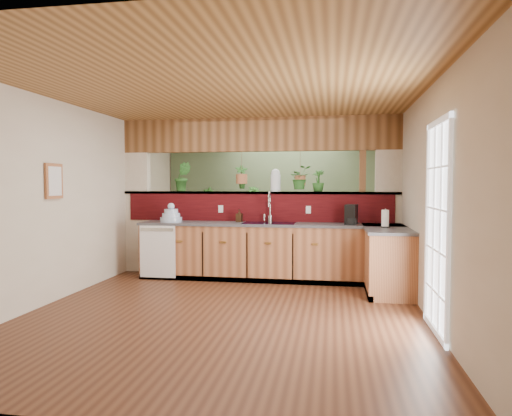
% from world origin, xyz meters
% --- Properties ---
extents(ground, '(4.60, 7.00, 0.01)m').
position_xyz_m(ground, '(0.00, 0.00, 0.00)').
color(ground, '#4C2817').
rests_on(ground, ground).
extents(ceiling, '(4.60, 7.00, 0.01)m').
position_xyz_m(ceiling, '(0.00, 0.00, 2.60)').
color(ceiling, brown).
rests_on(ceiling, ground).
extents(wall_back, '(4.60, 0.02, 2.60)m').
position_xyz_m(wall_back, '(0.00, 3.50, 1.30)').
color(wall_back, beige).
rests_on(wall_back, ground).
extents(wall_front, '(4.60, 0.02, 2.60)m').
position_xyz_m(wall_front, '(0.00, -3.50, 1.30)').
color(wall_front, beige).
rests_on(wall_front, ground).
extents(wall_left, '(0.02, 7.00, 2.60)m').
position_xyz_m(wall_left, '(-2.30, 0.00, 1.30)').
color(wall_left, beige).
rests_on(wall_left, ground).
extents(wall_right, '(0.02, 7.00, 2.60)m').
position_xyz_m(wall_right, '(2.30, 0.00, 1.30)').
color(wall_right, beige).
rests_on(wall_right, ground).
extents(pass_through_partition, '(4.60, 0.21, 2.60)m').
position_xyz_m(pass_through_partition, '(0.03, 1.35, 1.19)').
color(pass_through_partition, beige).
rests_on(pass_through_partition, ground).
extents(pass_through_ledge, '(4.60, 0.21, 0.04)m').
position_xyz_m(pass_through_ledge, '(0.00, 1.35, 1.37)').
color(pass_through_ledge, brown).
rests_on(pass_through_ledge, ground).
extents(header_beam, '(4.60, 0.15, 0.55)m').
position_xyz_m(header_beam, '(0.00, 1.35, 2.33)').
color(header_beam, brown).
rests_on(header_beam, ground).
extents(sage_backwall, '(4.55, 0.02, 2.55)m').
position_xyz_m(sage_backwall, '(0.00, 3.48, 1.30)').
color(sage_backwall, '#516746').
rests_on(sage_backwall, ground).
extents(countertop, '(4.14, 1.52, 0.90)m').
position_xyz_m(countertop, '(0.84, 0.87, 0.45)').
color(countertop, '#935633').
rests_on(countertop, ground).
extents(dishwasher, '(0.58, 0.03, 0.82)m').
position_xyz_m(dishwasher, '(-1.48, 0.66, 0.46)').
color(dishwasher, white).
rests_on(dishwasher, ground).
extents(navy_sink, '(0.82, 0.50, 0.18)m').
position_xyz_m(navy_sink, '(0.25, 0.98, 0.82)').
color(navy_sink, black).
rests_on(navy_sink, countertop).
extents(french_door, '(0.06, 1.02, 2.16)m').
position_xyz_m(french_door, '(2.27, -1.30, 1.05)').
color(french_door, white).
rests_on(french_door, ground).
extents(framed_print, '(0.04, 0.35, 0.45)m').
position_xyz_m(framed_print, '(-2.27, -0.80, 1.55)').
color(framed_print, '#935633').
rests_on(framed_print, wall_left).
extents(faucet, '(0.22, 0.22, 0.50)m').
position_xyz_m(faucet, '(0.23, 1.13, 1.17)').
color(faucet, '#B7B7B2').
rests_on(faucet, countertop).
extents(dish_stack, '(0.35, 0.35, 0.31)m').
position_xyz_m(dish_stack, '(-1.34, 0.92, 1.00)').
color(dish_stack, '#AABEDB').
rests_on(dish_stack, countertop).
extents(soap_dispenser, '(0.10, 0.11, 0.20)m').
position_xyz_m(soap_dispenser, '(-0.25, 1.09, 1.00)').
color(soap_dispenser, '#342213').
rests_on(soap_dispenser, countertop).
extents(coffee_maker, '(0.16, 0.27, 0.30)m').
position_xyz_m(coffee_maker, '(1.52, 0.94, 1.04)').
color(coffee_maker, black).
rests_on(coffee_maker, countertop).
extents(paper_towel, '(0.12, 0.12, 0.27)m').
position_xyz_m(paper_towel, '(1.97, 0.51, 1.02)').
color(paper_towel, black).
rests_on(paper_towel, countertop).
extents(glass_jar, '(0.17, 0.17, 0.37)m').
position_xyz_m(glass_jar, '(0.30, 1.35, 1.58)').
color(glass_jar, silver).
rests_on(glass_jar, pass_through_ledge).
extents(ledge_plant_left, '(0.32, 0.28, 0.49)m').
position_xyz_m(ledge_plant_left, '(-1.29, 1.35, 1.64)').
color(ledge_plant_left, '#24581E').
rests_on(ledge_plant_left, pass_through_ledge).
extents(ledge_plant_right, '(0.25, 0.25, 0.36)m').
position_xyz_m(ledge_plant_right, '(1.00, 1.35, 1.57)').
color(ledge_plant_right, '#24581E').
rests_on(ledge_plant_right, pass_through_ledge).
extents(hanging_plant_a, '(0.24, 0.20, 0.53)m').
position_xyz_m(hanging_plant_a, '(-0.26, 1.35, 1.76)').
color(hanging_plant_a, brown).
rests_on(hanging_plant_a, header_beam).
extents(hanging_plant_b, '(0.43, 0.40, 0.55)m').
position_xyz_m(hanging_plant_b, '(0.71, 1.35, 1.78)').
color(hanging_plant_b, brown).
rests_on(hanging_plant_b, header_beam).
extents(shelving_console, '(1.47, 0.43, 0.97)m').
position_xyz_m(shelving_console, '(-0.89, 3.25, 0.50)').
color(shelving_console, black).
rests_on(shelving_console, ground).
extents(shelf_plant_a, '(0.28, 0.23, 0.46)m').
position_xyz_m(shelf_plant_a, '(-1.37, 3.25, 1.22)').
color(shelf_plant_a, '#24581E').
rests_on(shelf_plant_a, shelving_console).
extents(shelf_plant_b, '(0.35, 0.35, 0.48)m').
position_xyz_m(shelf_plant_b, '(-0.40, 3.25, 1.22)').
color(shelf_plant_b, '#24581E').
rests_on(shelf_plant_b, shelving_console).
extents(floor_plant, '(0.86, 0.79, 0.83)m').
position_xyz_m(floor_plant, '(1.01, 2.47, 0.41)').
color(floor_plant, '#24581E').
rests_on(floor_plant, ground).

